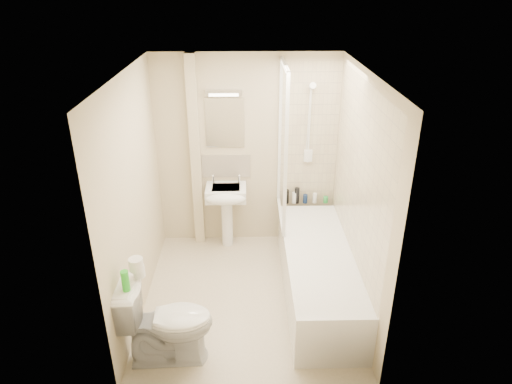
{
  "coord_description": "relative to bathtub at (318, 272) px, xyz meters",
  "views": [
    {
      "loc": [
        -0.0,
        -4.0,
        3.16
      ],
      "look_at": [
        0.09,
        0.2,
        1.16
      ],
      "focal_mm": 32.0,
      "sensor_mm": 36.0,
      "label": 1
    }
  ],
  "objects": [
    {
      "name": "toilet_roll_upper",
      "position": [
        -1.69,
        -0.82,
        0.69
      ],
      "size": [
        0.12,
        0.12,
        0.11
      ],
      "primitive_type": "cylinder",
      "color": "white",
      "rests_on": "toilet_roll_lower"
    },
    {
      "name": "shower_screen",
      "position": [
        -0.35,
        0.78,
        1.16
      ],
      "size": [
        0.04,
        0.92,
        1.8
      ],
      "color": "white",
      "rests_on": "bathtub"
    },
    {
      "name": "toilet",
      "position": [
        -1.47,
        -0.87,
        0.12
      ],
      "size": [
        0.52,
        0.84,
        0.82
      ],
      "primitive_type": "imported",
      "rotation": [
        0.0,
        0.0,
        1.61
      ],
      "color": "white",
      "rests_on": "ground"
    },
    {
      "name": "bottle_white_a",
      "position": [
        -0.15,
        1.14,
        0.33
      ],
      "size": [
        0.06,
        0.06,
        0.14
      ],
      "primitive_type": "cylinder",
      "color": "white",
      "rests_on": "bathtub"
    },
    {
      "name": "strip_light",
      "position": [
        -1.01,
        1.19,
        1.66
      ],
      "size": [
        0.42,
        0.07,
        0.07
      ],
      "primitive_type": "cube",
      "color": "silver",
      "rests_on": "wall_back"
    },
    {
      "name": "ceiling",
      "position": [
        -0.75,
        -0.02,
        2.11
      ],
      "size": [
        2.2,
        2.5,
        0.02
      ],
      "primitive_type": "cube",
      "color": "white",
      "rests_on": "wall_back"
    },
    {
      "name": "bottle_white_b",
      "position": [
        0.11,
        1.14,
        0.33
      ],
      "size": [
        0.05,
        0.05,
        0.13
      ],
      "primitive_type": "cylinder",
      "color": "white",
      "rests_on": "bathtub"
    },
    {
      "name": "pipe_boxing",
      "position": [
        -1.37,
        1.17,
        0.91
      ],
      "size": [
        0.12,
        0.12,
        2.4
      ],
      "primitive_type": "cube",
      "color": "beige",
      "rests_on": "ground"
    },
    {
      "name": "splashback",
      "position": [
        -1.01,
        1.22,
        0.74
      ],
      "size": [
        0.6,
        0.02,
        0.3
      ],
      "primitive_type": "cube",
      "color": "beige",
      "rests_on": "wall_back"
    },
    {
      "name": "wall_back",
      "position": [
        -0.75,
        1.23,
        0.91
      ],
      "size": [
        2.2,
        0.02,
        2.4
      ],
      "primitive_type": "cube",
      "color": "beige",
      "rests_on": "ground"
    },
    {
      "name": "bottle_black_a",
      "position": [
        -0.25,
        1.14,
        0.35
      ],
      "size": [
        0.06,
        0.06,
        0.18
      ],
      "primitive_type": "cylinder",
      "color": "black",
      "rests_on": "bathtub"
    },
    {
      "name": "bottle_blue",
      "position": [
        -0.01,
        1.14,
        0.32
      ],
      "size": [
        0.06,
        0.06,
        0.11
      ],
      "primitive_type": "cylinder",
      "color": "#12254F",
      "rests_on": "bathtub"
    },
    {
      "name": "bottle_black_b",
      "position": [
        -0.12,
        1.14,
        0.36
      ],
      "size": [
        0.06,
        0.06,
        0.21
      ],
      "primitive_type": "cylinder",
      "color": "black",
      "rests_on": "bathtub"
    },
    {
      "name": "bottle_green",
      "position": [
        0.25,
        1.14,
        0.3
      ],
      "size": [
        0.06,
        0.06,
        0.08
      ],
      "primitive_type": "cylinder",
      "color": "green",
      "rests_on": "bathtub"
    },
    {
      "name": "green_bottle",
      "position": [
        -1.75,
        -0.96,
        0.62
      ],
      "size": [
        0.06,
        0.06,
        0.19
      ],
      "primitive_type": "cylinder",
      "color": "green",
      "rests_on": "toilet"
    },
    {
      "name": "wall_left",
      "position": [
        -1.85,
        -0.02,
        0.91
      ],
      "size": [
        0.02,
        2.5,
        2.4
      ],
      "primitive_type": "cube",
      "color": "beige",
      "rests_on": "ground"
    },
    {
      "name": "bathtub",
      "position": [
        0.0,
        0.0,
        0.0
      ],
      "size": [
        0.7,
        2.1,
        0.55
      ],
      "color": "white",
      "rests_on": "ground"
    },
    {
      "name": "tile_back",
      "position": [
        0.0,
        1.22,
        1.14
      ],
      "size": [
        0.7,
        0.01,
        1.75
      ],
      "primitive_type": "cube",
      "color": "beige",
      "rests_on": "wall_back"
    },
    {
      "name": "toilet_roll_lower",
      "position": [
        -1.69,
        -0.76,
        0.58
      ],
      "size": [
        0.1,
        0.1,
        0.11
      ],
      "primitive_type": "cylinder",
      "color": "white",
      "rests_on": "toilet"
    },
    {
      "name": "shower_fixture",
      "position": [
        -0.0,
        1.17,
        1.26
      ],
      "size": [
        0.1,
        0.16,
        0.99
      ],
      "color": "white",
      "rests_on": "wall_back"
    },
    {
      "name": "mirror",
      "position": [
        -1.01,
        1.22,
        1.29
      ],
      "size": [
        0.46,
        0.01,
        0.6
      ],
      "primitive_type": "cube",
      "color": "white",
      "rests_on": "wall_back"
    },
    {
      "name": "tile_right",
      "position": [
        0.34,
        -0.0,
        1.14
      ],
      "size": [
        0.01,
        2.1,
        1.75
      ],
      "primitive_type": "cube",
      "color": "beige",
      "rests_on": "wall_right"
    },
    {
      "name": "wall_right",
      "position": [
        0.35,
        -0.02,
        0.91
      ],
      "size": [
        0.02,
        2.5,
        2.4
      ],
      "primitive_type": "cube",
      "color": "beige",
      "rests_on": "ground"
    },
    {
      "name": "pedestal_sink",
      "position": [
        -1.01,
        0.99,
        0.38
      ],
      "size": [
        0.49,
        0.46,
        0.95
      ],
      "color": "white",
      "rests_on": "ground"
    },
    {
      "name": "floor",
      "position": [
        -0.75,
        -0.02,
        -0.29
      ],
      "size": [
        2.5,
        2.5,
        0.0
      ],
      "primitive_type": "plane",
      "color": "beige",
      "rests_on": "ground"
    }
  ]
}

